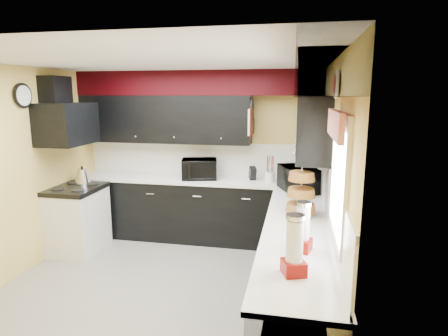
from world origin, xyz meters
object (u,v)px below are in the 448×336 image
(utensil_crock, at_px, (270,177))
(kettle, at_px, (83,176))
(toaster_oven, at_px, (199,169))
(microwave, at_px, (298,179))
(knife_block, at_px, (253,174))

(utensil_crock, bearing_deg, kettle, -170.13)
(toaster_oven, relative_size, kettle, 2.30)
(microwave, xyz_separation_m, utensil_crock, (-0.39, 0.42, -0.08))
(knife_block, bearing_deg, utensil_crock, -40.03)
(microwave, bearing_deg, knife_block, 30.27)
(toaster_oven, distance_m, kettle, 1.68)
(toaster_oven, xyz_separation_m, kettle, (-1.60, -0.49, -0.07))
(microwave, xyz_separation_m, knife_block, (-0.65, 0.51, -0.06))
(microwave, bearing_deg, toaster_oven, 51.21)
(microwave, relative_size, knife_block, 3.02)
(toaster_oven, height_order, utensil_crock, toaster_oven)
(toaster_oven, bearing_deg, microwave, -30.84)
(knife_block, xyz_separation_m, kettle, (-2.38, -0.56, -0.02))
(utensil_crock, height_order, kettle, kettle)
(knife_block, height_order, kettle, knife_block)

